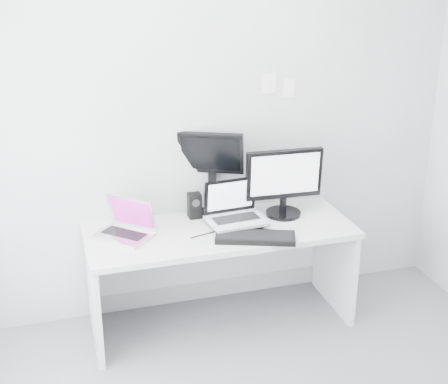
% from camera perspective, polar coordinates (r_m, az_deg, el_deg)
% --- Properties ---
extents(back_wall, '(3.60, 0.00, 3.60)m').
position_cam_1_polar(back_wall, '(4.39, -1.63, 5.92)').
color(back_wall, silver).
rests_on(back_wall, ground).
extents(desk, '(1.80, 0.70, 0.73)m').
position_cam_1_polar(desk, '(4.45, -0.32, -7.58)').
color(desk, silver).
rests_on(desk, ground).
extents(macbook, '(0.44, 0.44, 0.27)m').
position_cam_1_polar(macbook, '(4.16, -9.13, -2.37)').
color(macbook, silver).
rests_on(macbook, desk).
extents(speaker, '(0.12, 0.12, 0.18)m').
position_cam_1_polar(speaker, '(4.43, -2.66, -1.22)').
color(speaker, black).
rests_on(speaker, desk).
extents(dell_laptop, '(0.40, 0.33, 0.32)m').
position_cam_1_polar(dell_laptop, '(4.26, 1.17, -1.16)').
color(dell_laptop, silver).
rests_on(dell_laptop, desk).
extents(rear_monitor, '(0.48, 0.34, 0.61)m').
position_cam_1_polar(rear_monitor, '(4.45, -1.12, 1.92)').
color(rear_monitor, black).
rests_on(rear_monitor, desk).
extents(samsung_monitor, '(0.55, 0.27, 0.50)m').
position_cam_1_polar(samsung_monitor, '(4.43, 5.43, 0.91)').
color(samsung_monitor, black).
rests_on(samsung_monitor, desk).
extents(keyboard, '(0.55, 0.35, 0.03)m').
position_cam_1_polar(keyboard, '(4.13, 2.82, -4.08)').
color(keyboard, black).
rests_on(keyboard, desk).
extents(mouse, '(0.11, 0.08, 0.03)m').
position_cam_1_polar(mouse, '(4.12, 5.29, -4.17)').
color(mouse, black).
rests_on(mouse, desk).
extents(wall_note_0, '(0.10, 0.00, 0.14)m').
position_cam_1_polar(wall_note_0, '(4.46, 4.04, 9.67)').
color(wall_note_0, white).
rests_on(wall_note_0, back_wall).
extents(wall_note_1, '(0.09, 0.00, 0.13)m').
position_cam_1_polar(wall_note_1, '(4.52, 5.83, 9.25)').
color(wall_note_1, white).
rests_on(wall_note_1, back_wall).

